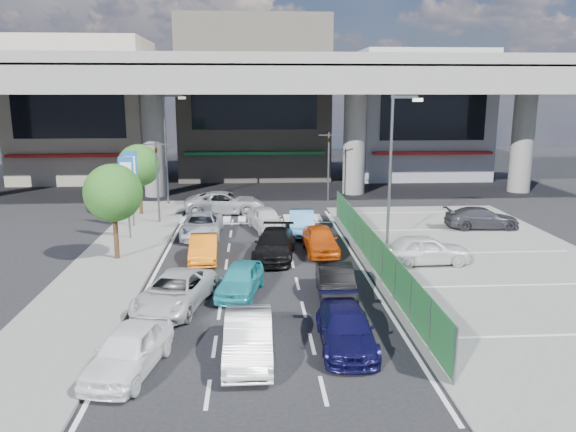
{
  "coord_description": "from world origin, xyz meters",
  "views": [
    {
      "loc": [
        -0.3,
        -23.1,
        8.12
      ],
      "look_at": [
        1.51,
        4.91,
        1.93
      ],
      "focal_mm": 35.0,
      "sensor_mm": 36.0,
      "label": 1
    }
  ],
  "objects": [
    {
      "name": "sedan_white_mid_left",
      "position": [
        -3.33,
        -2.48,
        0.66
      ],
      "size": [
        3.23,
        5.1,
        1.31
      ],
      "primitive_type": "imported",
      "rotation": [
        0.0,
        0.0,
        -0.24
      ],
      "color": "beige",
      "rests_on": "ground"
    },
    {
      "name": "parked_sedan_dgrey",
      "position": [
        13.55,
        9.19,
        0.7
      ],
      "size": [
        4.48,
        2.0,
        1.28
      ],
      "primitive_type": "imported",
      "rotation": [
        0.0,
        0.0,
        1.52
      ],
      "color": "#2E2E34",
      "rests_on": "parking_lot"
    },
    {
      "name": "sedan_black_mid",
      "position": [
        0.79,
        3.97,
        0.69
      ],
      "size": [
        2.56,
        4.97,
        1.38
      ],
      "primitive_type": "imported",
      "rotation": [
        0.0,
        0.0,
        -0.14
      ],
      "color": "black",
      "rests_on": "ground"
    },
    {
      "name": "hatch_white_back_mid",
      "position": [
        -0.48,
        -6.9,
        0.69
      ],
      "size": [
        1.49,
        4.2,
        1.38
      ],
      "primitive_type": "imported",
      "rotation": [
        0.0,
        0.0,
        -0.01
      ],
      "color": "silver",
      "rests_on": "ground"
    },
    {
      "name": "taxi_orange_right",
      "position": [
        3.18,
        4.77,
        0.69
      ],
      "size": [
        1.72,
        4.09,
        1.38
      ],
      "primitive_type": "imported",
      "rotation": [
        0.0,
        0.0,
        0.02
      ],
      "color": "#C0450A",
      "rests_on": "ground"
    },
    {
      "name": "kei_truck_front_right",
      "position": [
        2.57,
        8.8,
        0.68
      ],
      "size": [
        1.68,
        4.18,
        1.35
      ],
      "primitive_type": "imported",
      "rotation": [
        0.0,
        0.0,
        -0.06
      ],
      "color": "#519AD1",
      "rests_on": "ground"
    },
    {
      "name": "traffic_light_right",
      "position": [
        5.5,
        19.0,
        3.94
      ],
      "size": [
        1.6,
        1.24,
        5.2
      ],
      "color": "#595B60",
      "rests_on": "ground"
    },
    {
      "name": "building_west",
      "position": [
        -16.0,
        31.97,
        6.49
      ],
      "size": [
        12.0,
        10.9,
        13.0
      ],
      "color": "gray",
      "rests_on": "ground"
    },
    {
      "name": "street_lamp_left",
      "position": [
        -6.33,
        18.0,
        4.77
      ],
      "size": [
        1.65,
        0.22,
        8.0
      ],
      "color": "#595B60",
      "rests_on": "ground"
    },
    {
      "name": "parking_lot",
      "position": [
        11.0,
        2.0,
        0.03
      ],
      "size": [
        12.0,
        28.0,
        0.06
      ],
      "primitive_type": "cube",
      "color": "#5F5F5D",
      "rests_on": "ground"
    },
    {
      "name": "traffic_cone",
      "position": [
        6.45,
        3.36,
        0.38
      ],
      "size": [
        0.35,
        0.35,
        0.64
      ],
      "primitive_type": "cone",
      "rotation": [
        0.0,
        0.0,
        0.06
      ],
      "color": "red",
      "rests_on": "parking_lot"
    },
    {
      "name": "signboard_near",
      "position": [
        -7.2,
        7.99,
        3.06
      ],
      "size": [
        0.8,
        0.14,
        4.7
      ],
      "color": "#595B60",
      "rests_on": "ground"
    },
    {
      "name": "van_white_back_left",
      "position": [
        -4.01,
        -7.52,
        0.69
      ],
      "size": [
        2.44,
        4.3,
        1.38
      ],
      "primitive_type": "imported",
      "rotation": [
        0.0,
        0.0,
        -0.21
      ],
      "color": "white",
      "rests_on": "ground"
    },
    {
      "name": "traffic_light_left",
      "position": [
        -6.2,
        12.0,
        3.94
      ],
      "size": [
        1.6,
        1.24,
        5.2
      ],
      "color": "#595B60",
      "rests_on": "ground"
    },
    {
      "name": "tree_far",
      "position": [
        -7.8,
        14.5,
        3.39
      ],
      "size": [
        2.8,
        2.8,
        4.8
      ],
      "color": "#382314",
      "rests_on": "ground"
    },
    {
      "name": "fence_run",
      "position": [
        5.3,
        1.0,
        0.9
      ],
      "size": [
        0.16,
        22.0,
        1.8
      ],
      "primitive_type": null,
      "color": "#1F5C2C",
      "rests_on": "ground"
    },
    {
      "name": "building_center",
      "position": [
        0.0,
        32.97,
        7.49
      ],
      "size": [
        14.0,
        10.9,
        15.0
      ],
      "color": "gray",
      "rests_on": "ground"
    },
    {
      "name": "crossing_wagon_silver",
      "position": [
        -2.18,
        14.77,
        0.75
      ],
      "size": [
        5.48,
        2.62,
        1.51
      ],
      "primitive_type": "imported",
      "rotation": [
        0.0,
        0.0,
        1.55
      ],
      "color": "#98999E",
      "rests_on": "ground"
    },
    {
      "name": "wagon_silver_front_left",
      "position": [
        -3.23,
        8.49,
        0.66
      ],
      "size": [
        2.27,
        4.78,
        1.32
      ],
      "primitive_type": "imported",
      "rotation": [
        0.0,
        0.0,
        -0.02
      ],
      "color": "silver",
      "rests_on": "ground"
    },
    {
      "name": "taxi_orange_left",
      "position": [
        -2.73,
        3.72,
        0.63
      ],
      "size": [
        1.47,
        3.85,
        1.25
      ],
      "primitive_type": "imported",
      "rotation": [
        0.0,
        0.0,
        0.04
      ],
      "color": "orange",
      "rests_on": "ground"
    },
    {
      "name": "sedan_white_front_mid",
      "position": [
        0.5,
        9.85,
        0.69
      ],
      "size": [
        2.54,
        4.32,
        1.38
      ],
      "primitive_type": "imported",
      "rotation": [
        0.0,
        0.0,
        0.24
      ],
      "color": "silver",
      "rests_on": "ground"
    },
    {
      "name": "taxi_teal_mid",
      "position": [
        -0.85,
        -1.15,
        0.64
      ],
      "size": [
        2.25,
        3.98,
        1.28
      ],
      "primitive_type": "imported",
      "rotation": [
        0.0,
        0.0,
        -0.21
      ],
      "color": "teal",
      "rests_on": "ground"
    },
    {
      "name": "parked_sedan_white",
      "position": [
        7.94,
        2.3,
        0.78
      ],
      "size": [
        4.28,
        1.88,
        1.43
      ],
      "primitive_type": "imported",
      "rotation": [
        0.0,
        0.0,
        1.62
      ],
      "color": "silver",
      "rests_on": "parking_lot"
    },
    {
      "name": "hatch_black_mid_right",
      "position": [
        2.99,
        -1.84,
        0.66
      ],
      "size": [
        1.58,
        4.07,
        1.32
      ],
      "primitive_type": "imported",
      "rotation": [
        0.0,
        0.0,
        -0.05
      ],
      "color": "black",
      "rests_on": "ground"
    },
    {
      "name": "tree_near",
      "position": [
        -7.0,
        4.0,
        3.39
      ],
      "size": [
        2.8,
        2.8,
        4.8
      ],
      "color": "#382314",
      "rests_on": "ground"
    },
    {
      "name": "signboard_far",
      "position": [
        -7.6,
        10.99,
        3.06
      ],
      "size": [
        0.8,
        0.14,
        4.7
      ],
      "color": "#595B60",
      "rests_on": "ground"
    },
    {
      "name": "sidewalk_left",
      "position": [
        -7.0,
        4.0,
        0.06
      ],
      "size": [
        4.0,
        30.0,
        0.12
      ],
      "primitive_type": "cube",
      "color": "#5F5F5D",
      "rests_on": "ground"
    },
    {
      "name": "street_lamp_right",
      "position": [
        7.17,
        6.0,
        4.77
      ],
      "size": [
        1.65,
        0.22,
        8.0
      ],
      "color": "#595B60",
      "rests_on": "ground"
    },
    {
      "name": "minivan_navy_back",
      "position": [
        2.68,
        -6.25,
        0.62
      ],
      "size": [
        1.86,
        4.31,
        1.24
      ],
      "primitive_type": "imported",
      "rotation": [
        0.0,
        0.0,
        -0.03
      ],
      "color": "black",
      "rests_on": "ground"
    },
    {
      "name": "expressway",
      "position": [
        0.0,
        22.0,
        8.76
      ],
      "size": [
        64.0,
        14.0,
        10.75
      ],
      "color": "slate",
      "rests_on": "ground"
    },
    {
      "name": "ground",
      "position": [
        0.0,
        0.0,
        0.0
      ],
      "size": [
        120.0,
        120.0,
        0.0
      ],
      "primitive_type": "plane",
      "color": "black",
      "rests_on": "ground"
    },
    {
      "name": "building_east",
      "position": [
        16.0,
        31.97,
        5.99
      ],
      "size": [
        12.0,
        10.9,
        12.0
      ],
      "color": "gray",
      "rests_on": "ground"
    }
  ]
}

